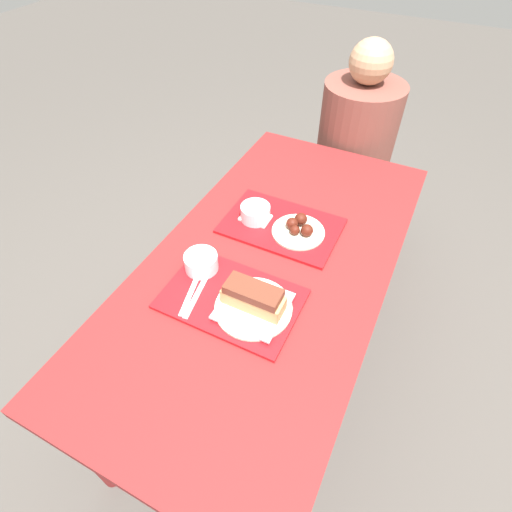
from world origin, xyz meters
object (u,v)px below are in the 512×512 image
Objects in this scene: person_seated_across at (358,129)px; tray_far at (281,226)px; tray_near at (231,299)px; wings_plate_far at (299,228)px; bowl_coleslaw_far at (255,212)px; brisket_sandwich_plate at (253,301)px; bowl_coleslaw_near at (201,261)px.

tray_far is at bearing -93.29° from person_seated_across.
tray_near is 0.60× the size of person_seated_across.
wings_plate_far is (0.07, -0.01, 0.02)m from tray_far.
wings_plate_far is at bearing 1.06° from bowl_coleslaw_far.
brisket_sandwich_plate is 0.38m from wings_plate_far.
tray_near is 0.39m from bowl_coleslaw_far.
bowl_coleslaw_far is 0.87m from person_seated_across.
brisket_sandwich_plate is at bearing -88.57° from person_seated_across.
wings_plate_far is at bearing -88.43° from person_seated_across.
wings_plate_far is at bearing 54.46° from bowl_coleslaw_near.
brisket_sandwich_plate is (0.23, -0.07, 0.00)m from bowl_coleslaw_near.
brisket_sandwich_plate is 0.42m from bowl_coleslaw_far.
bowl_coleslaw_near is at bearing -115.20° from tray_far.
bowl_coleslaw_near reaches higher than tray_far.
brisket_sandwich_plate is 2.15× the size of bowl_coleslaw_far.
bowl_coleslaw_far is (-0.18, 0.38, -0.00)m from brisket_sandwich_plate.
person_seated_across reaches higher than tray_near.
wings_plate_far is (0.07, 0.38, 0.02)m from tray_near.
tray_near is at bearing -74.78° from bowl_coleslaw_far.
bowl_coleslaw_far reaches higher than tray_near.
bowl_coleslaw_far is 0.58× the size of wings_plate_far.
person_seated_across is at bearing 91.57° from wings_plate_far.
brisket_sandwich_plate reaches higher than wings_plate_far.
tray_near and tray_far have the same top height.
person_seated_across is (0.15, 0.86, -0.04)m from bowl_coleslaw_far.
bowl_coleslaw_near is at bearing 155.86° from tray_near.
brisket_sandwich_plate is at bearing -88.89° from wings_plate_far.
bowl_coleslaw_far is (-0.10, 0.37, 0.04)m from tray_near.
tray_far is 0.85m from person_seated_across.
bowl_coleslaw_near is 0.24m from brisket_sandwich_plate.
tray_near is at bearing 175.55° from brisket_sandwich_plate.
bowl_coleslaw_near is 0.47× the size of brisket_sandwich_plate.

